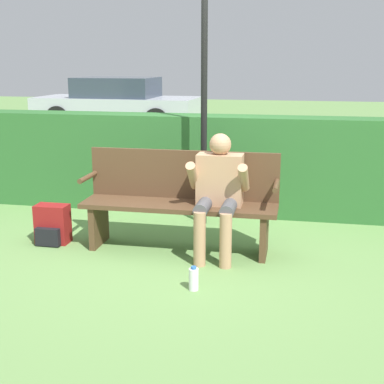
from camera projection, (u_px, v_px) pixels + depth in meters
The scene contains 8 objects.
ground_plane at pixel (179, 250), 5.27m from camera, with size 40.00×40.00×0.00m, color #668E4C.
hedge_back at pixel (205, 164), 6.49m from camera, with size 12.00×0.45×1.18m.
park_bench at pixel (180, 199), 5.22m from camera, with size 1.90×0.45×0.96m.
person_seated at pixel (218, 188), 4.99m from camera, with size 0.57×0.57×1.16m.
backpack at pixel (52, 225), 5.43m from camera, with size 0.33×0.25×0.40m.
water_bottle at pixel (194, 279), 4.33m from camera, with size 0.08×0.08×0.20m.
signpost at pixel (204, 75), 5.72m from camera, with size 0.32×0.09×2.98m.
parked_car at pixel (117, 104), 14.47m from camera, with size 4.42×1.94×1.35m.
Camera 1 is at (1.11, -4.85, 1.83)m, focal length 50.00 mm.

